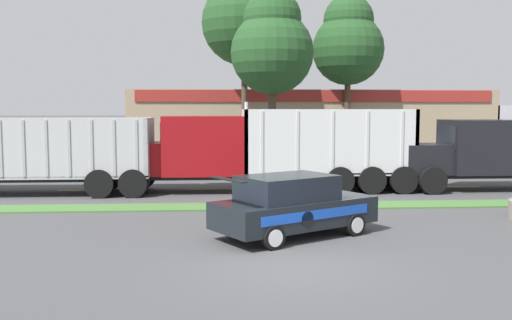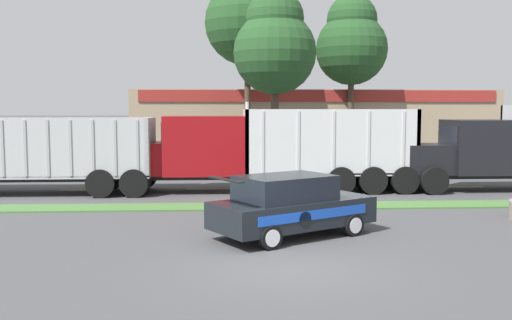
% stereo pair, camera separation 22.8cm
% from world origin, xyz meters
% --- Properties ---
extents(ground_plane, '(600.00, 600.00, 0.00)m').
position_xyz_m(ground_plane, '(0.00, 0.00, 0.00)').
color(ground_plane, '#474749').
extents(grass_verge, '(120.00, 1.44, 0.06)m').
position_xyz_m(grass_verge, '(0.00, 7.56, 0.03)').
color(grass_verge, '#477538').
rests_on(grass_verge, ground_plane).
extents(centre_line_3, '(2.40, 0.14, 0.01)m').
position_xyz_m(centre_line_3, '(-7.26, 12.28, 0.00)').
color(centre_line_3, yellow).
rests_on(centre_line_3, ground_plane).
extents(centre_line_4, '(2.40, 0.14, 0.01)m').
position_xyz_m(centre_line_4, '(-1.86, 12.28, 0.00)').
color(centre_line_4, yellow).
rests_on(centre_line_4, ground_plane).
extents(centre_line_5, '(2.40, 0.14, 0.01)m').
position_xyz_m(centre_line_5, '(3.54, 12.28, 0.00)').
color(centre_line_5, yellow).
rests_on(centre_line_5, ground_plane).
extents(centre_line_6, '(2.40, 0.14, 0.01)m').
position_xyz_m(centre_line_6, '(8.94, 12.28, 0.00)').
color(centre_line_6, yellow).
rests_on(centre_line_6, ground_plane).
extents(dump_truck_lead, '(11.09, 2.58, 3.63)m').
position_xyz_m(dump_truck_lead, '(10.81, 11.24, 1.65)').
color(dump_truck_lead, black).
rests_on(dump_truck_lead, ground_plane).
extents(dump_truck_far_right, '(12.56, 2.60, 3.76)m').
position_xyz_m(dump_truck_far_right, '(-0.76, 11.46, 1.67)').
color(dump_truck_far_right, black).
rests_on(dump_truck_far_right, ground_plane).
extents(rally_car, '(4.81, 3.90, 1.72)m').
position_xyz_m(rally_car, '(0.38, 2.85, 0.86)').
color(rally_car, black).
rests_on(rally_car, ground_plane).
extents(traffic_cone, '(0.44, 0.44, 0.69)m').
position_xyz_m(traffic_cone, '(1.53, 4.69, 0.34)').
color(traffic_cone, black).
rests_on(traffic_cone, ground_plane).
extents(store_building_backdrop, '(25.98, 12.10, 4.81)m').
position_xyz_m(store_building_backdrop, '(5.16, 32.60, 2.41)').
color(store_building_backdrop, '#9E896B').
rests_on(store_building_backdrop, ground_plane).
extents(tree_behind_left, '(5.54, 5.54, 13.20)m').
position_xyz_m(tree_behind_left, '(0.14, 25.16, 9.58)').
color(tree_behind_left, '#473828').
rests_on(tree_behind_left, ground_plane).
extents(tree_behind_centre, '(4.84, 4.84, 11.14)m').
position_xyz_m(tree_behind_centre, '(7.22, 26.21, 7.97)').
color(tree_behind_centre, '#473828').
rests_on(tree_behind_centre, ground_plane).
extents(tree_behind_right, '(4.84, 4.84, 10.36)m').
position_xyz_m(tree_behind_right, '(1.57, 21.07, 7.19)').
color(tree_behind_right, '#473828').
rests_on(tree_behind_right, ground_plane).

